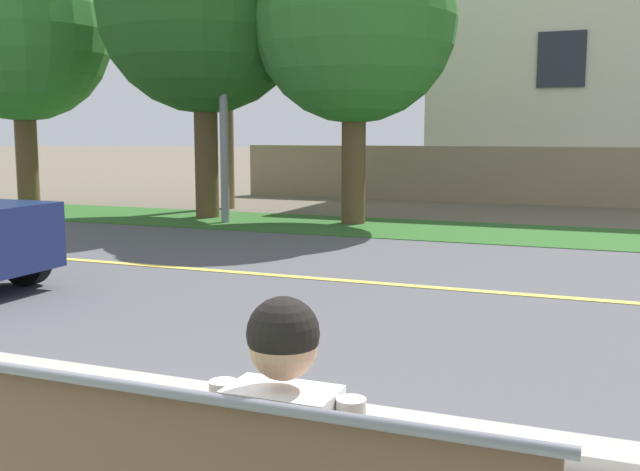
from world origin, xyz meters
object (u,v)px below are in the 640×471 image
(seated_person_white, at_px, (296,466))
(shade_tree_far_left, at_px, (22,17))
(shade_tree_centre, at_px, (359,4))
(streetlamp, at_px, (227,14))

(seated_person_white, relative_size, shade_tree_far_left, 0.19)
(seated_person_white, relative_size, shade_tree_centre, 0.20)
(seated_person_white, distance_m, shade_tree_centre, 12.40)
(shade_tree_centre, bearing_deg, streetlamp, -167.97)
(seated_person_white, xyz_separation_m, shade_tree_centre, (-3.68, 11.34, 3.41))
(streetlamp, bearing_deg, shade_tree_centre, 12.03)
(seated_person_white, height_order, shade_tree_far_left, shade_tree_far_left)
(shade_tree_centre, bearing_deg, seated_person_white, -72.02)
(streetlamp, xyz_separation_m, shade_tree_centre, (2.46, 0.53, 0.11))
(seated_person_white, xyz_separation_m, streetlamp, (-6.14, 10.82, 3.29))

